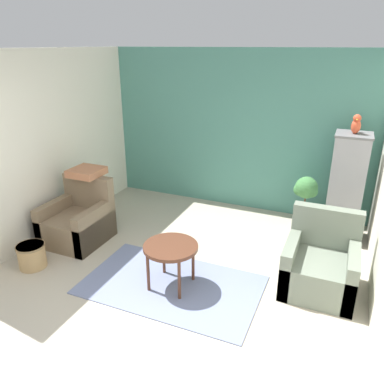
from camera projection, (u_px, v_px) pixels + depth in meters
The scene contains 12 objects.
ground_plane at pixel (114, 351), 3.37m from camera, with size 20.00×20.00×0.00m, color #B2A893.
wall_back_accent at pixel (237, 131), 5.99m from camera, with size 4.36×0.06×2.53m.
wall_left at pixel (50, 144), 5.22m from camera, with size 0.06×3.59×2.53m.
area_rug at pixel (172, 285), 4.28m from camera, with size 2.00×1.19×0.01m.
coffee_table at pixel (171, 250), 4.11m from camera, with size 0.61×0.61×0.52m.
armchair_left at pixel (78, 222), 5.18m from camera, with size 0.76×0.80×0.87m.
armchair_right at pixel (320, 266), 4.16m from camera, with size 0.76×0.80×0.87m.
birdcage at pixel (346, 188), 5.13m from camera, with size 0.48×0.48×1.49m.
parrot at pixel (356, 125), 4.81m from camera, with size 0.12×0.21×0.26m.
potted_plant at pixel (305, 194), 5.51m from camera, with size 0.36×0.32×0.78m.
wicker_basket at pixel (32, 255), 4.58m from camera, with size 0.34×0.34×0.30m.
throw_pillow at pixel (87, 172), 5.19m from camera, with size 0.42×0.42×0.10m.
Camera 1 is at (1.67, -2.11, 2.58)m, focal length 35.00 mm.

